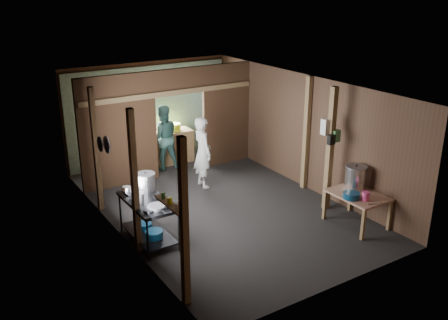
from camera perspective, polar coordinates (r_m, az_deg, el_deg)
floor at (r=10.64m, az=-0.58°, el=-5.26°), size 4.50×7.00×0.00m
ceiling at (r=9.82m, az=-0.63°, el=8.59°), size 4.50×7.00×0.00m
wall_back at (r=13.14m, az=-8.67°, el=5.51°), size 4.50×0.00×2.60m
wall_front at (r=7.62m, az=13.43°, el=-5.80°), size 4.50×0.00×2.60m
wall_left at (r=9.25m, az=-12.55°, el=-1.03°), size 0.00×7.00×2.60m
wall_right at (r=11.44m, az=9.05°, el=3.29°), size 0.00×7.00×2.60m
partition_left at (r=11.51m, az=-12.06°, el=3.20°), size 1.85×0.10×2.60m
partition_right at (r=12.74m, az=0.24°, el=5.28°), size 1.35×0.10×2.60m
partition_header at (r=11.88m, az=-5.22°, el=9.05°), size 1.30×0.10×0.60m
turquoise_panel at (r=13.10m, az=-8.55°, el=5.24°), size 4.40×0.06×2.50m
back_counter at (r=13.03m, az=-6.28°, el=1.47°), size 1.20×0.50×0.85m
wall_clock at (r=13.02m, az=-7.62°, el=8.13°), size 0.20×0.03×0.20m
post_left_a at (r=7.08m, az=-4.61°, el=-7.37°), size 0.10×0.12×2.60m
post_left_b at (r=8.57m, az=-10.25°, el=-2.57°), size 0.10×0.12×2.60m
post_left_c at (r=10.35m, az=-14.50°, el=1.08°), size 0.10×0.12×2.60m
post_right at (r=11.25m, az=9.44°, el=2.99°), size 0.10×0.12×2.60m
post_free at (r=10.28m, az=12.09°, el=1.15°), size 0.12×0.12×2.60m
cross_beam at (r=11.78m, az=-6.16°, el=7.68°), size 4.40×0.12×0.12m
pan_lid_big at (r=9.50m, az=-13.33°, el=1.73°), size 0.03×0.34×0.34m
pan_lid_small at (r=9.90m, az=-14.06°, el=1.79°), size 0.03×0.30×0.30m
wall_shelf at (r=7.45m, az=-6.24°, el=-5.11°), size 0.14×0.80×0.03m
jar_white at (r=7.22m, az=-5.37°, el=-5.36°), size 0.07×0.07×0.10m
jar_yellow at (r=7.42m, az=-6.25°, el=-4.65°), size 0.08×0.08×0.10m
jar_green at (r=7.60m, az=-6.99°, el=-4.06°), size 0.06×0.06×0.10m
bag_white at (r=10.16m, az=11.77°, el=3.79°), size 0.22×0.15×0.32m
bag_green at (r=10.19m, az=12.73°, el=2.72°), size 0.16×0.12×0.24m
bag_black at (r=10.10m, az=12.22°, el=2.30°), size 0.14×0.10×0.20m
gas_range at (r=9.21m, az=-8.67°, el=-6.91°), size 0.71×1.38×0.82m
prep_table at (r=10.07m, az=15.00°, el=-5.49°), size 0.80×1.10×0.65m
stove_pot_large at (r=9.40m, az=-8.97°, el=-2.55°), size 0.36×0.36×0.36m
stove_pot_med at (r=8.95m, az=-9.84°, el=-4.36°), size 0.29×0.29×0.20m
stove_saucepan at (r=9.42m, az=-11.11°, el=-3.34°), size 0.22×0.22×0.11m
frying_pan at (r=8.70m, az=-7.77°, el=-5.36°), size 0.34×0.55×0.07m
blue_tub_front at (r=9.13m, az=-8.07°, el=-8.45°), size 0.32×0.32×0.13m
blue_tub_back at (r=9.47m, az=-9.11°, el=-7.49°), size 0.27×0.27×0.11m
stock_pot at (r=10.11m, az=14.88°, el=-1.99°), size 0.47×0.47×0.49m
wash_basin at (r=9.70m, az=14.43°, el=-3.97°), size 0.39×0.39×0.12m
pink_bucket at (r=9.67m, az=15.97°, el=-4.01°), size 0.15×0.15×0.17m
knife at (r=9.60m, az=16.95°, el=-4.84°), size 0.30×0.12×0.01m
yellow_tub at (r=12.94m, az=-5.78°, el=3.77°), size 0.34×0.34×0.19m
cook at (r=11.35m, az=-2.47°, el=0.89°), size 0.44×0.63×1.66m
worker_back at (r=12.52m, az=-7.02°, el=2.59°), size 0.92×0.79×1.65m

